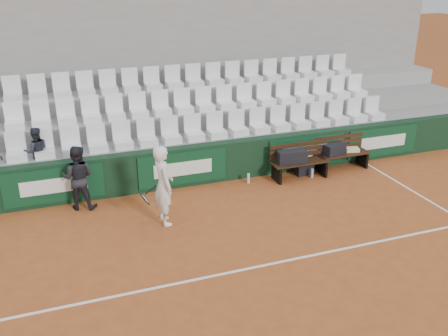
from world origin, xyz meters
TOP-DOWN VIEW (x-y plane):
  - ground at (0.00, 0.00)m, footprint 80.00×80.00m
  - court_baseline at (0.00, 0.00)m, footprint 18.00×0.06m
  - back_barrier at (0.07, 3.99)m, footprint 18.00×0.34m
  - grandstand_tier_front at (0.00, 4.62)m, footprint 18.00×0.95m
  - grandstand_tier_mid at (0.00, 5.58)m, footprint 18.00×0.95m
  - grandstand_tier_back at (0.00, 6.53)m, footprint 18.00×0.95m
  - grandstand_rear_wall at (0.00, 7.15)m, footprint 18.00×0.30m
  - seat_row_front at (0.00, 4.45)m, footprint 11.90×0.44m
  - seat_row_mid at (0.00, 5.40)m, footprint 11.90×0.44m
  - seat_row_back at (0.00, 6.35)m, footprint 11.90×0.44m
  - bench_left at (2.78, 3.41)m, footprint 1.50×0.56m
  - bench_right at (4.14, 3.58)m, footprint 1.50×0.56m
  - sports_bag_left at (2.55, 3.42)m, footprint 0.77×0.41m
  - sports_bag_right at (3.88, 3.58)m, footprint 0.67×0.43m
  - towel at (4.46, 3.61)m, footprint 0.41×0.34m
  - sports_bag_ground at (3.01, 3.59)m, footprint 0.47×0.30m
  - water_bottle_near at (1.42, 3.55)m, footprint 0.07×0.07m
  - water_bottle_far at (3.10, 3.31)m, footprint 0.07×0.07m
  - tennis_player at (-1.05, 2.24)m, footprint 0.73×0.66m
  - ball_kid at (-2.67, 3.57)m, footprint 0.87×0.77m
  - spectator_c at (-3.47, 4.50)m, footprint 0.60×0.49m

SIDE VIEW (x-z plane):
  - ground at x=0.00m, z-range 0.00..0.00m
  - court_baseline at x=0.00m, z-range 0.00..0.01m
  - water_bottle_far at x=3.10m, z-range 0.00..0.25m
  - water_bottle_near at x=1.42m, z-range 0.00..0.26m
  - sports_bag_ground at x=3.01m, z-range 0.00..0.28m
  - bench_left at x=2.78m, z-range 0.00..0.45m
  - bench_right at x=4.14m, z-range 0.00..0.45m
  - towel at x=4.46m, z-range 0.45..0.55m
  - grandstand_tier_front at x=0.00m, z-range 0.00..1.00m
  - back_barrier at x=0.07m, z-range 0.00..1.00m
  - sports_bag_right at x=3.88m, z-range 0.45..0.74m
  - sports_bag_left at x=2.55m, z-range 0.45..0.77m
  - grandstand_tier_mid at x=0.00m, z-range 0.00..1.45m
  - ball_kid at x=-2.67m, z-range 0.00..1.48m
  - tennis_player at x=-1.05m, z-range 0.00..1.73m
  - grandstand_tier_back at x=0.00m, z-range 0.00..1.90m
  - seat_row_front at x=0.00m, z-range 1.00..1.63m
  - spectator_c at x=-3.47m, z-range 1.00..2.16m
  - seat_row_mid at x=0.00m, z-range 1.45..2.08m
  - grandstand_rear_wall at x=0.00m, z-range 0.00..4.40m
  - seat_row_back at x=0.00m, z-range 1.90..2.53m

